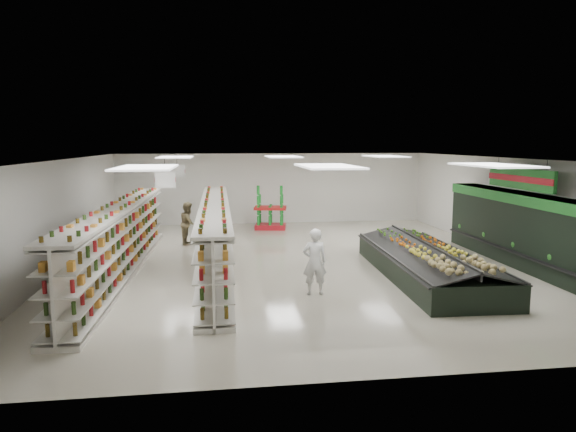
{
  "coord_description": "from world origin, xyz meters",
  "views": [
    {
      "loc": [
        -2.48,
        -15.35,
        3.69
      ],
      "look_at": [
        -0.25,
        0.84,
        1.35
      ],
      "focal_mm": 32.0,
      "sensor_mm": 36.0,
      "label": 1
    }
  ],
  "objects": [
    {
      "name": "floor",
      "position": [
        0.0,
        0.0,
        0.0
      ],
      "size": [
        16.0,
        16.0,
        0.0
      ],
      "primitive_type": "plane",
      "color": "beige",
      "rests_on": "ground"
    },
    {
      "name": "ceiling",
      "position": [
        0.0,
        0.0,
        3.2
      ],
      "size": [
        14.0,
        16.0,
        0.02
      ],
      "primitive_type": "cube",
      "color": "white",
      "rests_on": "wall_back"
    },
    {
      "name": "gondola_left",
      "position": [
        -5.23,
        -0.69,
        0.89
      ],
      "size": [
        1.13,
        11.18,
        1.93
      ],
      "rotation": [
        0.0,
        0.0,
        -0.03
      ],
      "color": "white",
      "rests_on": "floor"
    },
    {
      "name": "aisle_sign_near",
      "position": [
        -3.8,
        -2.0,
        2.75
      ],
      "size": [
        0.52,
        0.06,
        0.75
      ],
      "color": "white",
      "rests_on": "ceiling"
    },
    {
      "name": "hortifruti_banner",
      "position": [
        6.25,
        -1.5,
        2.65
      ],
      "size": [
        0.12,
        3.2,
        0.95
      ],
      "color": "#1E7125",
      "rests_on": "ceiling"
    },
    {
      "name": "wall_back",
      "position": [
        0.0,
        8.0,
        1.6
      ],
      "size": [
        14.0,
        0.02,
        3.2
      ],
      "primitive_type": "cube",
      "color": "white",
      "rests_on": "floor"
    },
    {
      "name": "shopper_main",
      "position": [
        -0.18,
        -3.37,
        0.82
      ],
      "size": [
        0.6,
        0.4,
        1.64
      ],
      "primitive_type": "imported",
      "rotation": [
        0.0,
        0.0,
        3.16
      ],
      "color": "silver",
      "rests_on": "floor"
    },
    {
      "name": "wall_right",
      "position": [
        7.0,
        0.0,
        1.6
      ],
      "size": [
        0.02,
        16.0,
        3.2
      ],
      "primitive_type": "cube",
      "color": "white",
      "rests_on": "floor"
    },
    {
      "name": "soda_endcap",
      "position": [
        -0.26,
        6.35,
        0.84
      ],
      "size": [
        1.49,
        1.13,
        1.73
      ],
      "rotation": [
        0.0,
        0.0,
        -0.17
      ],
      "color": "#B51421",
      "rests_on": "floor"
    },
    {
      "name": "wall_left",
      "position": [
        -7.0,
        0.0,
        1.6
      ],
      "size": [
        0.02,
        16.0,
        3.2
      ],
      "primitive_type": "cube",
      "color": "white",
      "rests_on": "floor"
    },
    {
      "name": "shopper_background",
      "position": [
        -3.56,
        3.45,
        0.78
      ],
      "size": [
        0.52,
        0.79,
        1.55
      ],
      "primitive_type": "imported",
      "rotation": [
        0.0,
        0.0,
        1.49
      ],
      "color": "tan",
      "rests_on": "floor"
    },
    {
      "name": "produce_wall_case",
      "position": [
        6.53,
        -1.5,
        1.24
      ],
      "size": [
        0.93,
        8.0,
        2.2
      ],
      "color": "black",
      "rests_on": "floor"
    },
    {
      "name": "gondola_center",
      "position": [
        -2.58,
        -0.18,
        0.88
      ],
      "size": [
        0.85,
        11.09,
        1.92
      ],
      "rotation": [
        0.0,
        0.0,
        -0.0
      ],
      "color": "white",
      "rests_on": "floor"
    },
    {
      "name": "produce_island",
      "position": [
        3.19,
        -2.19,
        0.44
      ],
      "size": [
        2.58,
        6.53,
        0.96
      ],
      "rotation": [
        0.0,
        0.0,
        -0.04
      ],
      "color": "black",
      "rests_on": "floor"
    },
    {
      "name": "aisle_sign_far",
      "position": [
        -3.8,
        2.0,
        2.75
      ],
      "size": [
        0.52,
        0.06,
        0.75
      ],
      "color": "white",
      "rests_on": "ceiling"
    },
    {
      "name": "wall_front",
      "position": [
        0.0,
        -8.0,
        1.6
      ],
      "size": [
        14.0,
        0.02,
        3.2
      ],
      "primitive_type": "cube",
      "color": "white",
      "rests_on": "floor"
    }
  ]
}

